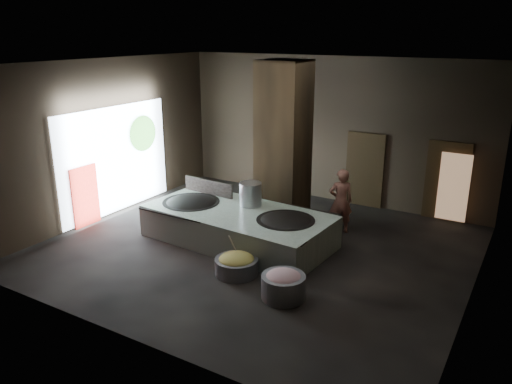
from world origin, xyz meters
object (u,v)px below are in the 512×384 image
Objects in this scene: wok_left at (191,205)px; wok_right at (286,223)px; veg_basin at (237,266)px; meat_basin at (283,287)px; cook at (341,201)px; stock_pot at (250,194)px; hearth_platform at (238,226)px.

wok_left reaches higher than wok_right.
wok_left reaches higher than veg_basin.
wok_left is 4.28m from meat_basin.
cook reaches higher than veg_basin.
wok_right is 1.44m from stock_pot.
wok_left is 4.00m from cook.
wok_left is (-1.45, -0.05, 0.33)m from hearth_platform.
wok_left is 1.54× the size of veg_basin.
wok_right is at bearing 6.03° from hearth_platform.
hearth_platform is 1.39m from wok_right.
hearth_platform is at bearing 140.24° from meat_basin.
wok_left is at bearing 148.03° from veg_basin.
wok_right reaches higher than veg_basin.
stock_pot is 2.48m from veg_basin.
meat_basin is (2.35, -1.96, -0.17)m from hearth_platform.
cook is 3.93m from meat_basin.
wok_right reaches higher than meat_basin.
stock_pot is (0.05, 0.55, 0.71)m from hearth_platform.
hearth_platform is 0.90m from stock_pot.
wok_left is at bearing -177.95° from wok_right.
cook is at bearing 94.66° from meat_basin.
stock_pot is 3.51m from meat_basin.
cook is at bearing 69.75° from wok_right.
hearth_platform is 1.49m from wok_left.
wok_left reaches higher than meat_basin.
stock_pot is at bearing 21.80° from wok_left.
hearth_platform is at bearing -177.88° from wok_right.
veg_basin is at bearing -31.97° from wok_left.
stock_pot is (-1.30, 0.50, 0.38)m from wok_right.
veg_basin is (0.95, -1.55, -0.24)m from hearth_platform.
wok_right is at bearing -21.04° from stock_pot.
stock_pot is 0.69× the size of meat_basin.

